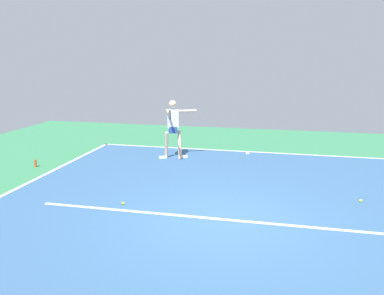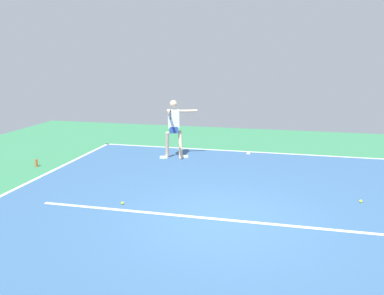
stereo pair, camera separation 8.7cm
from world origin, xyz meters
name	(u,v)px [view 1 (the left image)]	position (x,y,z in m)	size (l,w,h in m)	color
ground_plane	(222,219)	(0.00, 0.00, 0.00)	(20.34, 20.34, 0.00)	#388456
court_surface	(222,219)	(0.00, 0.00, 0.00)	(10.40, 11.73, 0.00)	#38608E
court_line_baseline_near	(248,152)	(0.00, -5.82, 0.00)	(10.40, 0.10, 0.01)	white
court_line_service	(222,219)	(0.00, 0.00, 0.00)	(7.80, 0.10, 0.01)	white
court_line_centre_mark	(248,153)	(0.00, -5.62, 0.00)	(0.10, 0.30, 0.01)	white
tennis_player	(173,125)	(2.21, -4.41, 1.07)	(1.14, 1.37, 1.84)	beige
tennis_ball_far_corner	(123,203)	(2.21, -0.31, 0.03)	(0.07, 0.07, 0.07)	#CCE033
tennis_ball_centre_court	(361,201)	(-2.85, -1.62, 0.03)	(0.07, 0.07, 0.07)	#CCE033
water_bottle	(35,163)	(5.84, -2.55, 0.11)	(0.07, 0.07, 0.22)	#D84C1E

